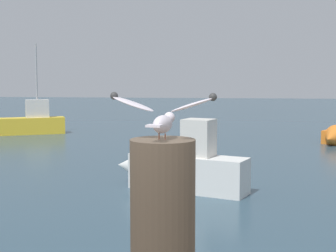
{
  "coord_description": "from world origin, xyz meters",
  "views": [
    {
      "loc": [
        0.1,
        -3.35,
        2.85
      ],
      "look_at": [
        -0.26,
        -0.31,
        2.55
      ],
      "focal_mm": 54.44,
      "sensor_mm": 36.0,
      "label": 1
    }
  ],
  "objects_px": {
    "seagull": "(163,116)",
    "boat_white": "(181,167)",
    "mooring_post": "(163,231)",
    "boat_yellow": "(24,123)"
  },
  "relations": [
    {
      "from": "seagull",
      "to": "boat_white",
      "type": "distance_m",
      "value": 9.86
    },
    {
      "from": "seagull",
      "to": "boat_white",
      "type": "xyz_separation_m",
      "value": [
        -0.79,
        9.61,
        -2.05
      ]
    },
    {
      "from": "mooring_post",
      "to": "boat_white",
      "type": "bearing_deg",
      "value": 94.69
    },
    {
      "from": "boat_white",
      "to": "boat_yellow",
      "type": "relative_size",
      "value": 0.82
    },
    {
      "from": "mooring_post",
      "to": "boat_yellow",
      "type": "xyz_separation_m",
      "value": [
        -9.44,
        20.6,
        -1.43
      ]
    },
    {
      "from": "boat_white",
      "to": "boat_yellow",
      "type": "xyz_separation_m",
      "value": [
        -8.65,
        10.98,
        -0.02
      ]
    },
    {
      "from": "boat_yellow",
      "to": "boat_white",
      "type": "bearing_deg",
      "value": -51.77
    },
    {
      "from": "seagull",
      "to": "boat_yellow",
      "type": "height_order",
      "value": "boat_yellow"
    },
    {
      "from": "mooring_post",
      "to": "seagull",
      "type": "relative_size",
      "value": 1.73
    },
    {
      "from": "mooring_post",
      "to": "seagull",
      "type": "distance_m",
      "value": 0.65
    }
  ]
}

